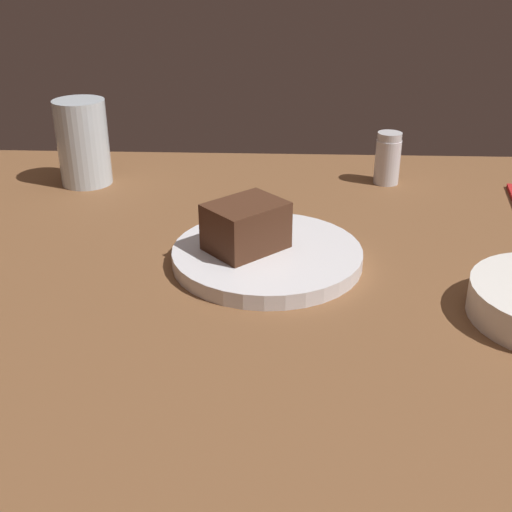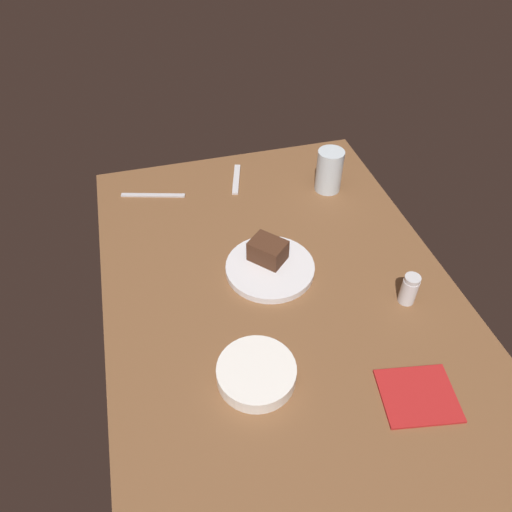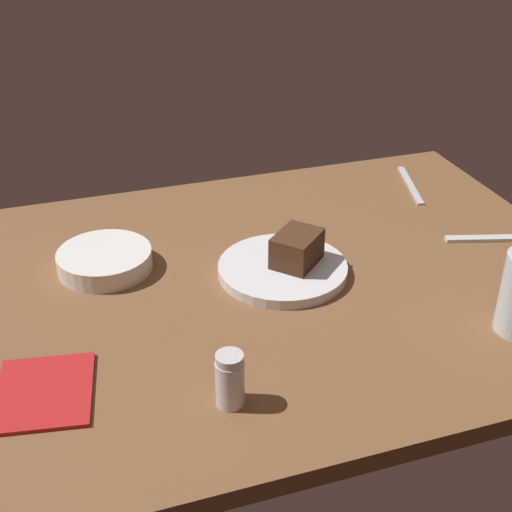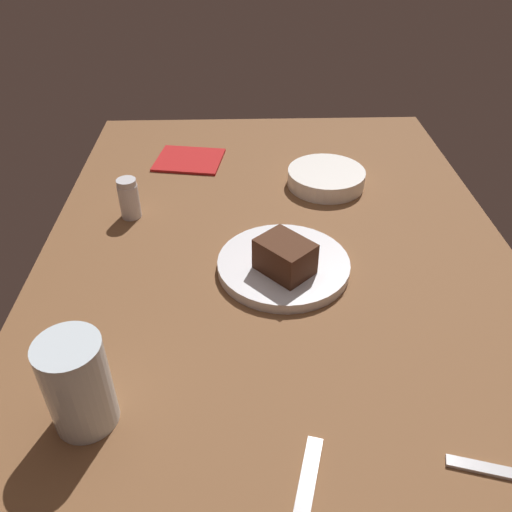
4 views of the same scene
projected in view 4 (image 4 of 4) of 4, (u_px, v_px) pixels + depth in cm
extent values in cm
cube|color=brown|center=(277.00, 256.00, 93.48)|extent=(120.00, 84.00, 3.00)
cylinder|color=silver|center=(283.00, 265.00, 87.33)|extent=(22.31, 22.31, 1.81)
cube|color=#472819|center=(285.00, 256.00, 83.12)|extent=(10.75, 10.63, 5.59)
cylinder|color=silver|center=(129.00, 201.00, 99.28)|extent=(3.90, 3.90, 6.80)
cylinder|color=silver|center=(126.00, 183.00, 96.87)|extent=(3.70, 3.70, 1.20)
cylinder|color=silver|center=(78.00, 384.00, 60.28)|extent=(7.76, 7.76, 12.91)
cylinder|color=white|center=(326.00, 178.00, 110.13)|extent=(16.35, 16.35, 3.48)
cube|color=silver|center=(308.00, 499.00, 55.57)|extent=(14.91, 5.92, 0.70)
cube|color=#B21E1E|center=(189.00, 160.00, 120.11)|extent=(15.14, 16.78, 0.60)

